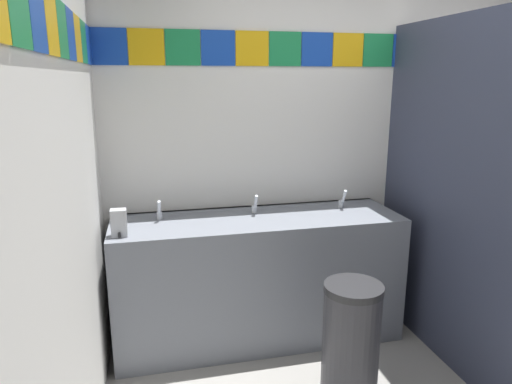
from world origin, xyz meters
TOP-DOWN VIEW (x-y plane):
  - wall_back at (0.00, 1.53)m, footprint 3.64×0.09m
  - wall_side at (-1.86, 0.00)m, footprint 0.09×2.98m
  - vanity_counter at (-0.82, 1.20)m, footprint 1.89×0.59m
  - faucet_left at (-1.45, 1.28)m, footprint 0.04×0.10m
  - faucet_center at (-0.82, 1.28)m, footprint 0.04×0.10m
  - faucet_right at (-0.19, 1.28)m, footprint 0.04×0.10m
  - soap_dispenser at (-1.69, 1.02)m, footprint 0.09×0.09m
  - stall_divider at (0.42, 0.43)m, footprint 0.92×1.59m
  - toilet at (0.73, 1.09)m, footprint 0.39×0.49m
  - trash_bin at (-0.48, 0.45)m, footprint 0.32×0.32m

SIDE VIEW (x-z plane):
  - toilet at x=0.73m, z-range -0.07..0.67m
  - trash_bin at x=-0.48m, z-range 0.00..0.68m
  - vanity_counter at x=-0.82m, z-range 0.01..0.87m
  - faucet_left at x=-1.45m, z-range 0.84..0.98m
  - faucet_center at x=-0.82m, z-range 0.84..0.98m
  - faucet_right at x=-0.19m, z-range 0.84..0.98m
  - soap_dispenser at x=-1.69m, z-range 0.86..1.02m
  - stall_divider at x=0.42m, z-range 0.00..2.10m
  - wall_side at x=-1.86m, z-range 0.00..2.70m
  - wall_back at x=0.00m, z-range 0.00..2.70m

